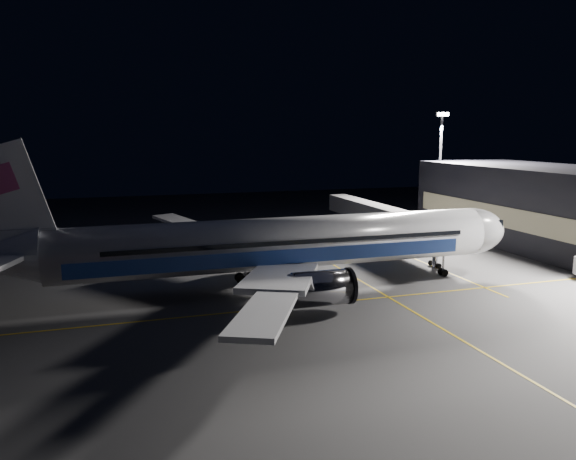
{
  "coord_description": "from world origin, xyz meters",
  "views": [
    {
      "loc": [
        -17.47,
        -57.16,
        17.21
      ],
      "look_at": [
        1.98,
        3.76,
        6.0
      ],
      "focal_mm": 35.0,
      "sensor_mm": 36.0,
      "label": 1
    }
  ],
  "objects_px": {
    "safety_cone_b": "(245,281)",
    "safety_cone_a": "(249,281)",
    "jet_bridge": "(385,217)",
    "floodlight_mast_north": "(440,159)",
    "baggage_tug": "(267,266)",
    "airliner": "(272,245)",
    "safety_cone_c": "(268,278)"
  },
  "relations": [
    {
      "from": "baggage_tug",
      "to": "safety_cone_c",
      "type": "xyz_separation_m",
      "value": [
        -0.97,
        -3.99,
        -0.5
      ]
    },
    {
      "from": "baggage_tug",
      "to": "safety_cone_c",
      "type": "bearing_deg",
      "value": -115.65
    },
    {
      "from": "safety_cone_b",
      "to": "safety_cone_c",
      "type": "distance_m",
      "value": 2.83
    },
    {
      "from": "airliner",
      "to": "baggage_tug",
      "type": "distance_m",
      "value": 9.24
    },
    {
      "from": "jet_bridge",
      "to": "safety_cone_b",
      "type": "relative_size",
      "value": 62.07
    },
    {
      "from": "safety_cone_a",
      "to": "safety_cone_b",
      "type": "distance_m",
      "value": 0.5
    },
    {
      "from": "safety_cone_b",
      "to": "safety_cone_a",
      "type": "bearing_deg",
      "value": 0.0
    },
    {
      "from": "safety_cone_a",
      "to": "jet_bridge",
      "type": "bearing_deg",
      "value": 29.65
    },
    {
      "from": "safety_cone_a",
      "to": "safety_cone_b",
      "type": "relative_size",
      "value": 0.96
    },
    {
      "from": "airliner",
      "to": "jet_bridge",
      "type": "height_order",
      "value": "airliner"
    },
    {
      "from": "airliner",
      "to": "baggage_tug",
      "type": "xyz_separation_m",
      "value": [
        1.68,
        7.99,
        -4.32
      ]
    },
    {
      "from": "baggage_tug",
      "to": "safety_cone_a",
      "type": "bearing_deg",
      "value": -141.53
    },
    {
      "from": "floodlight_mast_north",
      "to": "baggage_tug",
      "type": "xyz_separation_m",
      "value": [
        -39.4,
        -23.99,
        -11.53
      ]
    },
    {
      "from": "airliner",
      "to": "safety_cone_a",
      "type": "relative_size",
      "value": 115.7
    },
    {
      "from": "safety_cone_c",
      "to": "safety_cone_a",
      "type": "bearing_deg",
      "value": 180.0
    },
    {
      "from": "jet_bridge",
      "to": "safety_cone_c",
      "type": "bearing_deg",
      "value": -147.86
    },
    {
      "from": "floodlight_mast_north",
      "to": "safety_cone_a",
      "type": "relative_size",
      "value": 38.96
    },
    {
      "from": "airliner",
      "to": "baggage_tug",
      "type": "relative_size",
      "value": 21.52
    },
    {
      "from": "safety_cone_a",
      "to": "safety_cone_c",
      "type": "distance_m",
      "value": 2.33
    },
    {
      "from": "airliner",
      "to": "safety_cone_c",
      "type": "xyz_separation_m",
      "value": [
        0.71,
        4.0,
        -4.83
      ]
    },
    {
      "from": "floodlight_mast_north",
      "to": "safety_cone_a",
      "type": "bearing_deg",
      "value": -146.76
    },
    {
      "from": "floodlight_mast_north",
      "to": "safety_cone_b",
      "type": "bearing_deg",
      "value": -147.06
    },
    {
      "from": "baggage_tug",
      "to": "safety_cone_b",
      "type": "distance_m",
      "value": 5.54
    },
    {
      "from": "safety_cone_a",
      "to": "safety_cone_c",
      "type": "xyz_separation_m",
      "value": [
        2.33,
        0.0,
        0.07
      ]
    },
    {
      "from": "jet_bridge",
      "to": "safety_cone_b",
      "type": "xyz_separation_m",
      "value": [
        -25.2,
        -14.06,
        -4.3
      ]
    },
    {
      "from": "airliner",
      "to": "safety_cone_a",
      "type": "height_order",
      "value": "airliner"
    },
    {
      "from": "safety_cone_b",
      "to": "safety_cone_c",
      "type": "height_order",
      "value": "safety_cone_c"
    },
    {
      "from": "floodlight_mast_north",
      "to": "safety_cone_c",
      "type": "xyz_separation_m",
      "value": [
        -40.37,
        -27.99,
        -12.04
      ]
    },
    {
      "from": "jet_bridge",
      "to": "baggage_tug",
      "type": "xyz_separation_m",
      "value": [
        -21.4,
        -10.06,
        -3.74
      ]
    },
    {
      "from": "floodlight_mast_north",
      "to": "baggage_tug",
      "type": "bearing_deg",
      "value": -148.66
    },
    {
      "from": "baggage_tug",
      "to": "safety_cone_a",
      "type": "xyz_separation_m",
      "value": [
        -3.3,
        -3.99,
        -0.57
      ]
    },
    {
      "from": "jet_bridge",
      "to": "floodlight_mast_north",
      "type": "distance_m",
      "value": 24.06
    }
  ]
}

